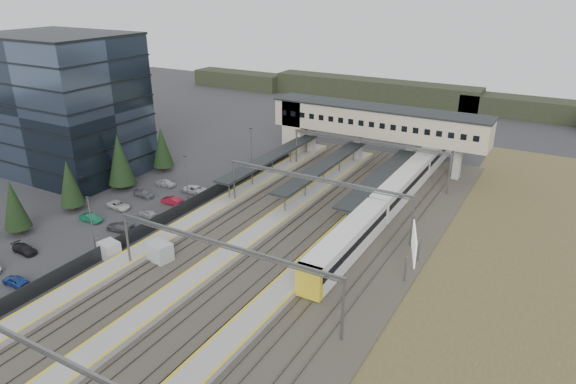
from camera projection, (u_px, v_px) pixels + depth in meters
The scene contains 16 objects.
ground at pixel (187, 244), 68.07m from camera, with size 220.00×220.00×0.00m, color #2B2B2D.
office_building at pixel (66, 105), 89.45m from camera, with size 24.30×18.30×24.30m.
conifer_row at pixel (46, 189), 73.14m from camera, with size 4.42×49.82×9.50m.
car_park at pixel (71, 239), 68.05m from camera, with size 10.68×44.76×1.29m.
lampposts at pixel (145, 199), 71.06m from camera, with size 0.50×53.25×8.07m.
fence at pixel (174, 213), 74.67m from camera, with size 0.08×90.00×2.00m.
relay_cabin_near at pixel (160, 252), 63.51m from camera, with size 3.33×2.70×2.49m.
relay_cabin_far at pixel (109, 250), 64.33m from camera, with size 2.71×2.39×2.19m.
rail_corridor at pixel (266, 243), 67.72m from camera, with size 34.00×90.00×0.92m.
canopies at pixel (324, 166), 85.07m from camera, with size 23.10×30.00×3.28m.
footbridge at pixel (363, 122), 95.26m from camera, with size 40.40×6.40×11.20m.
gantries at pixel (275, 214), 62.71m from camera, with size 28.40×62.28×7.17m.
train at pixel (401, 188), 80.66m from camera, with size 3.06×63.97×3.85m.
billboard at pixel (414, 244), 60.19m from camera, with size 2.24×6.06×5.48m.
scrub_east at pixel (567, 328), 51.56m from camera, with size 34.00×120.00×0.06m.
treeline_far at pixel (495, 105), 130.22m from camera, with size 170.00×19.00×7.00m.
Camera 1 is at (41.45, -45.73, 32.47)m, focal length 32.00 mm.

